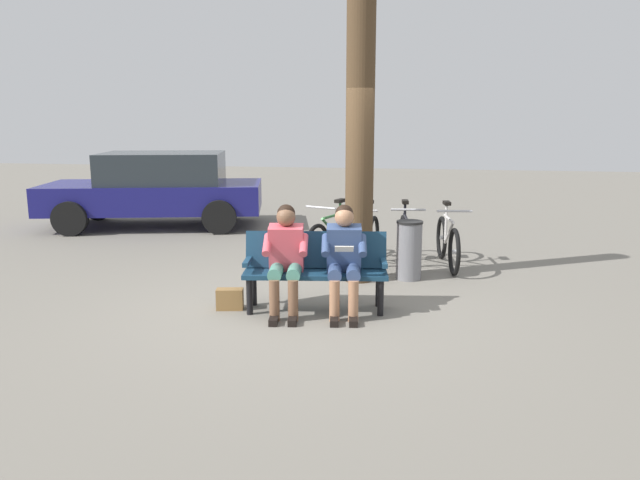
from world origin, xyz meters
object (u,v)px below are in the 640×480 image
Objects in this scene: bicycle_purple at (405,240)px; bicycle_red at (448,242)px; person_reading at (344,255)px; parked_car at (157,188)px; tree_trunk at (360,135)px; litter_bin at (409,250)px; person_companion at (286,254)px; bicycle_green at (334,239)px; handbag at (230,299)px; bench at (316,265)px; bicycle_black at (366,241)px.

bicycle_red is at bearing 81.16° from bicycle_purple.
parked_car is at bearing -56.07° from person_reading.
tree_trunk is (-0.00, -1.42, 1.25)m from person_reading.
person_reading is 1.75m from litter_bin.
person_reading is 0.31× the size of tree_trunk.
parked_car reaches higher than bicycle_red.
litter_bin is at bearing -135.67° from person_companion.
litter_bin is 0.47× the size of bicycle_purple.
litter_bin is 0.50× the size of bicycle_green.
parked_car reaches higher than bicycle_purple.
person_reading reaches higher than bicycle_green.
handbag is 3.54m from bicycle_red.
bicycle_purple is at bearing -84.41° from litter_bin.
bicycle_green is (1.14, -0.81, -0.04)m from litter_bin.
bicycle_red is 0.61m from bicycle_purple.
bicycle_red is (-0.53, -0.82, -0.04)m from litter_bin.
handbag is at bearing 4.76° from bench.
parked_car is (4.40, -4.87, 0.11)m from person_reading.
tree_trunk is 0.85× the size of parked_car.
tree_trunk reaches higher than handbag.
bench is at bearing -153.10° from person_companion.
tree_trunk reaches higher than bench.
bicycle_purple is (-0.58, -2.44, -0.31)m from person_reading.
person_companion is 4.00× the size of handbag.
litter_bin is at bearing -164.73° from tree_trunk.
person_reading is at bearing 31.24° from bicycle_green.
bicycle_red is at bearing -134.29° from person_companion.
bicycle_purple is at bearing 111.92° from bicycle_green.
tree_trunk is 2.40× the size of bicycle_green.
handbag is 0.18× the size of bicycle_red.
tree_trunk is 4.83× the size of litter_bin.
person_reading reaches higher than bicycle_purple.
bench is 2.77m from bicycle_red.
person_companion is 0.31× the size of tree_trunk.
bench is at bearing -167.05° from handbag.
person_companion reaches higher than bicycle_purple.
bench is 1.95m from tree_trunk.
person_companion is at bearing -31.86° from bicycle_purple.
person_companion is 0.75× the size of bicycle_green.
person_reading reaches higher than bicycle_black.
bicycle_green is (0.48, -0.99, -1.56)m from tree_trunk.
bicycle_red is (-2.48, -2.52, 0.24)m from handbag.
person_companion is 2.83m from bicycle_purple.
bicycle_green is at bearing -98.32° from bicycle_red.
bicycle_red is 1.67m from bicycle_green.
person_reading is at bearing -34.78° from bicycle_red.
bicycle_purple is at bearing 113.25° from bicycle_black.
person_companion is at bearing -0.05° from person_reading.
person_reading is 2.48m from bicycle_green.
handbag is (1.29, 0.10, -0.54)m from person_reading.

